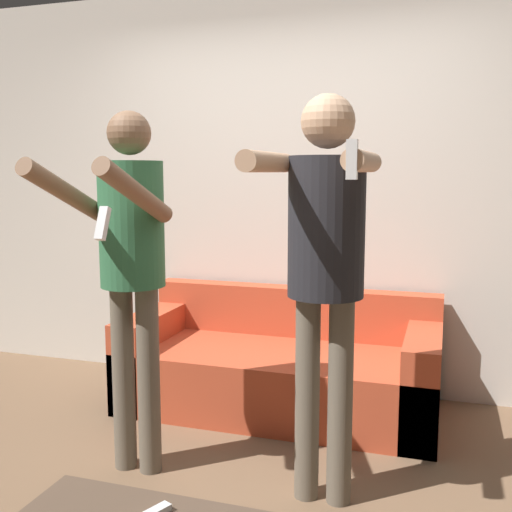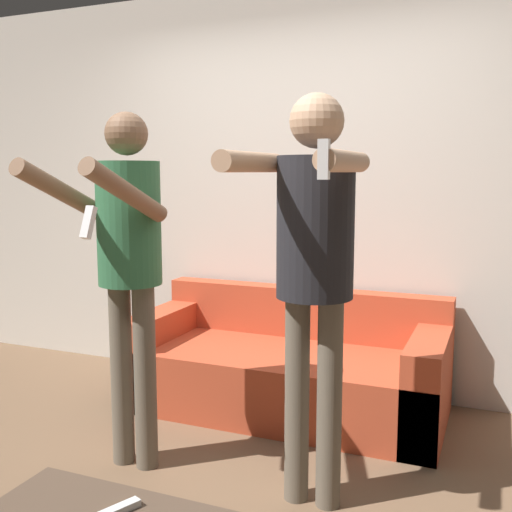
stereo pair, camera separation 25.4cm
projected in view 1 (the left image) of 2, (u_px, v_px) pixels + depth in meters
The scene contains 5 objects.
ground_plane at pixel (199, 496), 2.73m from camera, with size 14.00×14.00×0.00m, color brown.
wall_back at pixel (289, 190), 4.06m from camera, with size 6.40×0.06×2.70m.
couch at pixel (281, 368), 3.75m from camera, with size 1.92×0.86×0.71m.
person_standing_left at pixel (130, 252), 2.82m from camera, with size 0.43×0.72×1.75m.
person_standing_right at pixel (325, 250), 2.54m from camera, with size 0.45×0.71×1.79m.
Camera 1 is at (1.03, -2.36, 1.46)m, focal length 42.00 mm.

